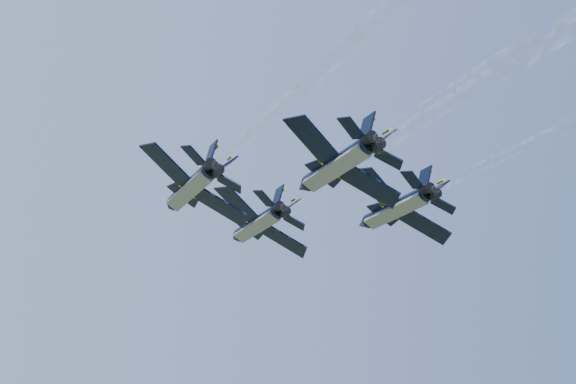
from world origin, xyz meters
name	(u,v)px	position (x,y,z in m)	size (l,w,h in m)	color
jet_lead	(258,224)	(0.98, 15.75, 104.92)	(11.39, 16.87, 7.05)	black
jet_left	(191,188)	(-10.13, 4.62, 104.92)	(11.39, 16.87, 7.05)	black
jet_right	(396,208)	(12.66, 3.84, 104.92)	(11.39, 16.87, 7.05)	black
jet_slot	(336,166)	(0.43, -7.30, 104.92)	(11.39, 16.87, 7.05)	black
smoke_trail_lead	(484,76)	(1.77, -29.46, 104.95)	(2.79, 61.54, 2.26)	white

